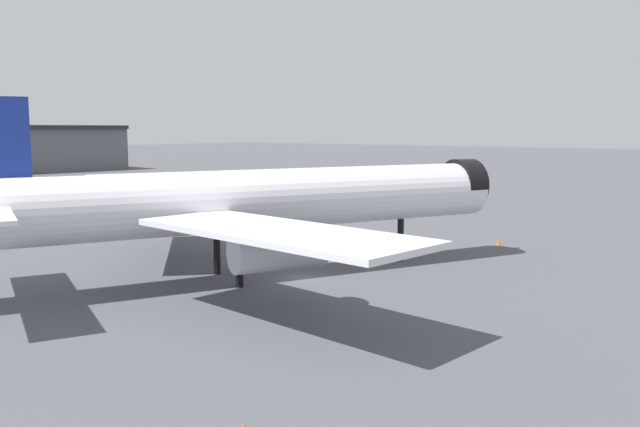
{
  "coord_description": "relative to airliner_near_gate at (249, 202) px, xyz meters",
  "views": [
    {
      "loc": [
        -46.97,
        -38.62,
        13.95
      ],
      "look_at": [
        3.91,
        1.0,
        5.67
      ],
      "focal_mm": 37.06,
      "sensor_mm": 36.0,
      "label": 1
    }
  ],
  "objects": [
    {
      "name": "ground",
      "position": [
        2.89,
        -4.04,
        -7.24
      ],
      "size": [
        900.0,
        900.0,
        0.0
      ],
      "primitive_type": "plane",
      "color": "#4C4F54"
    },
    {
      "name": "airliner_near_gate",
      "position": [
        0.0,
        0.0,
        0.0
      ],
      "size": [
        56.25,
        50.39,
        16.44
      ],
      "rotation": [
        0.0,
        0.0,
        -0.42
      ],
      "color": "white",
      "rests_on": "ground"
    },
    {
      "name": "baggage_tug_wing",
      "position": [
        20.63,
        27.43,
        -6.27
      ],
      "size": [
        3.54,
        2.73,
        1.85
      ],
      "rotation": [
        0.0,
        0.0,
        0.33
      ],
      "color": "black",
      "rests_on": "ground"
    },
    {
      "name": "traffic_cone_wingtip",
      "position": [
        31.29,
        -11.34,
        -6.87
      ],
      "size": [
        0.59,
        0.59,
        0.74
      ],
      "primitive_type": "cone",
      "color": "#F2600C",
      "rests_on": "ground"
    }
  ]
}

